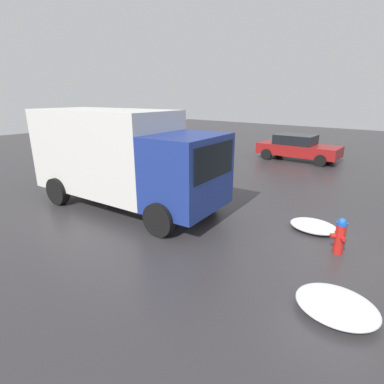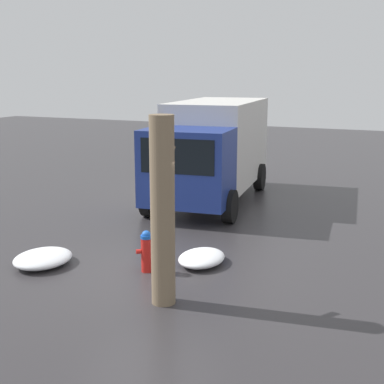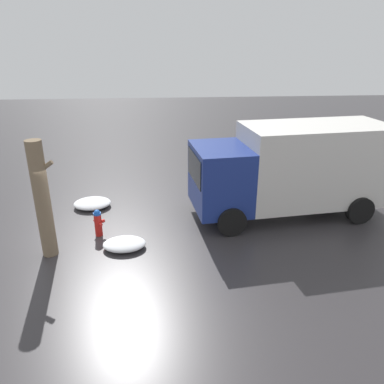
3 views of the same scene
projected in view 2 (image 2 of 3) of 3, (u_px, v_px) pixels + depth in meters
The scene contains 6 objects.
ground_plane at pixel (147, 271), 10.82m from camera, with size 60.00×60.00×0.00m, color #333033.
fire_hydrant at pixel (147, 250), 10.73m from camera, with size 0.36×0.39×0.86m.
tree_trunk at pixel (163, 211), 9.00m from camera, with size 0.64×0.42×3.27m.
delivery_truck at pixel (213, 147), 16.57m from camera, with size 6.68×3.16×3.06m.
snow_pile_by_hydrant at pixel (43, 258), 11.16m from camera, with size 1.31×1.13×0.29m.
snow_pile_curbside at pixel (202, 258), 11.21m from camera, with size 1.23×0.92×0.27m.
Camera 2 is at (-8.97, -4.95, 3.94)m, focal length 50.00 mm.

